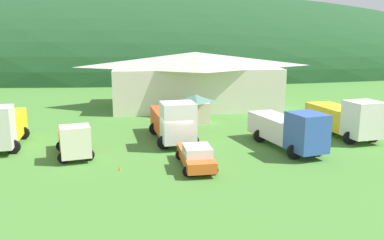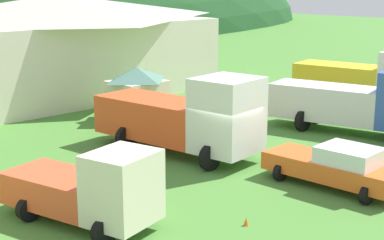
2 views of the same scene
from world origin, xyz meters
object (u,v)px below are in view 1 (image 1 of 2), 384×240
object	(u,v)px
heavy_rig_striped	(346,118)
box_truck_blue	(289,129)
traffic_cone_mid_row	(252,135)
depot_building	(195,78)
service_pickup_orange	(196,156)
light_truck_cream	(74,141)
traffic_cone_near_pickup	(120,170)
flatbed_truck_yellow	(3,126)
play_shed_cream	(195,108)
heavy_rig_white	(173,121)

from	to	relation	value
heavy_rig_striped	box_truck_blue	bearing A→B (deg)	-72.13
box_truck_blue	traffic_cone_mid_row	xyz separation A→B (m)	(-1.63, 4.80, -1.67)
depot_building	box_truck_blue	size ratio (longest dim) A/B	2.45
depot_building	service_pickup_orange	distance (m)	24.22
service_pickup_orange	light_truck_cream	bearing A→B (deg)	-114.61
traffic_cone_near_pickup	traffic_cone_mid_row	size ratio (longest dim) A/B	1.08
light_truck_cream	traffic_cone_mid_row	world-z (taller)	light_truck_cream
flatbed_truck_yellow	light_truck_cream	size ratio (longest dim) A/B	1.32
box_truck_blue	service_pickup_orange	xyz separation A→B (m)	(-7.80, -3.44, -0.84)
heavy_rig_striped	play_shed_cream	bearing A→B (deg)	-129.88
play_shed_cream	traffic_cone_mid_row	size ratio (longest dim) A/B	6.00
service_pickup_orange	box_truck_blue	bearing A→B (deg)	111.24
heavy_rig_white	box_truck_blue	bearing A→B (deg)	61.33
flatbed_truck_yellow	heavy_rig_white	distance (m)	13.65
box_truck_blue	traffic_cone_mid_row	distance (m)	5.34
depot_building	box_truck_blue	xyz separation A→B (m)	(4.87, -20.46, -1.81)
box_truck_blue	traffic_cone_mid_row	size ratio (longest dim) A/B	17.25
depot_building	light_truck_cream	bearing A→B (deg)	-119.55
box_truck_blue	depot_building	bearing A→B (deg)	-179.98
traffic_cone_near_pickup	traffic_cone_mid_row	distance (m)	13.99
flatbed_truck_yellow	traffic_cone_near_pickup	bearing A→B (deg)	48.56
depot_building	service_pickup_orange	bearing A→B (deg)	-96.98
service_pickup_orange	traffic_cone_near_pickup	size ratio (longest dim) A/B	10.00
play_shed_cream	box_truck_blue	distance (m)	12.19
play_shed_cream	traffic_cone_near_pickup	xyz separation A→B (m)	(-6.88, -13.96, -1.53)
box_truck_blue	traffic_cone_near_pickup	xyz separation A→B (m)	(-12.96, -3.40, -1.67)
play_shed_cream	service_pickup_orange	bearing A→B (deg)	-97.00
heavy_rig_white	traffic_cone_mid_row	distance (m)	7.53
depot_building	heavy_rig_striped	distance (m)	20.57
depot_building	traffic_cone_near_pickup	distance (m)	25.43
box_truck_blue	traffic_cone_near_pickup	distance (m)	13.51
flatbed_truck_yellow	box_truck_blue	distance (m)	22.75
play_shed_cream	traffic_cone_near_pickup	distance (m)	15.64
heavy_rig_white	service_pickup_orange	distance (m)	7.18
heavy_rig_striped	traffic_cone_near_pickup	bearing A→B (deg)	-80.53
heavy_rig_striped	flatbed_truck_yellow	bearing A→B (deg)	-99.74
heavy_rig_white	heavy_rig_striped	bearing A→B (deg)	82.45
box_truck_blue	heavy_rig_white	bearing A→B (deg)	-125.56
heavy_rig_striped	depot_building	bearing A→B (deg)	-156.44
heavy_rig_white	traffic_cone_mid_row	world-z (taller)	heavy_rig_white
box_truck_blue	traffic_cone_near_pickup	world-z (taller)	box_truck_blue
play_shed_cream	service_pickup_orange	xyz separation A→B (m)	(-1.72, -14.00, -0.70)
play_shed_cream	box_truck_blue	bearing A→B (deg)	-60.07
light_truck_cream	service_pickup_orange	world-z (taller)	light_truck_cream
box_truck_blue	heavy_rig_striped	xyz separation A→B (m)	(6.37, 3.33, 0.08)
light_truck_cream	traffic_cone_near_pickup	world-z (taller)	light_truck_cream
depot_building	heavy_rig_white	world-z (taller)	depot_building
depot_building	heavy_rig_striped	xyz separation A→B (m)	(11.24, -17.13, -1.73)
light_truck_cream	traffic_cone_mid_row	distance (m)	15.59
depot_building	traffic_cone_mid_row	size ratio (longest dim) A/B	42.25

